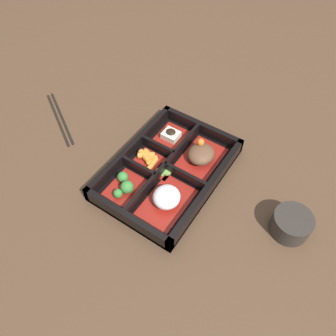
# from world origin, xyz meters

# --- Properties ---
(ground_plane) EXTENTS (3.00, 3.00, 0.00)m
(ground_plane) POSITION_xyz_m (0.00, 0.00, 0.00)
(ground_plane) COLOR #4C3523
(bento_base) EXTENTS (0.34, 0.23, 0.01)m
(bento_base) POSITION_xyz_m (0.00, 0.00, 0.01)
(bento_base) COLOR black
(bento_base) RESTS_ON ground_plane
(bento_rim) EXTENTS (0.34, 0.23, 0.04)m
(bento_rim) POSITION_xyz_m (0.00, -0.00, 0.02)
(bento_rim) COLOR black
(bento_rim) RESTS_ON ground_plane
(bowl_stew) EXTENTS (0.13, 0.09, 0.05)m
(bowl_stew) POSITION_xyz_m (-0.08, 0.05, 0.03)
(bowl_stew) COLOR maroon
(bowl_stew) RESTS_ON bento_base
(bowl_rice) EXTENTS (0.13, 0.09, 0.05)m
(bowl_rice) POSITION_xyz_m (0.08, 0.05, 0.03)
(bowl_rice) COLOR maroon
(bowl_rice) RESTS_ON bento_base
(bowl_tofu) EXTENTS (0.09, 0.07, 0.03)m
(bowl_tofu) POSITION_xyz_m (-0.10, -0.05, 0.02)
(bowl_tofu) COLOR maroon
(bowl_tofu) RESTS_ON bento_base
(bowl_carrots) EXTENTS (0.06, 0.07, 0.02)m
(bowl_carrots) POSITION_xyz_m (-0.00, -0.06, 0.02)
(bowl_carrots) COLOR maroon
(bowl_carrots) RESTS_ON bento_base
(bowl_greens) EXTENTS (0.09, 0.07, 0.04)m
(bowl_greens) POSITION_xyz_m (0.10, -0.05, 0.02)
(bowl_greens) COLOR maroon
(bowl_greens) RESTS_ON bento_base
(bowl_pickles) EXTENTS (0.04, 0.04, 0.01)m
(bowl_pickles) POSITION_xyz_m (0.01, -0.01, 0.02)
(bowl_pickles) COLOR maroon
(bowl_pickles) RESTS_ON bento_base
(tea_cup) EXTENTS (0.08, 0.08, 0.05)m
(tea_cup) POSITION_xyz_m (-0.02, 0.30, 0.03)
(tea_cup) COLOR #2D2823
(tea_cup) RESTS_ON ground_plane
(chopsticks) EXTENTS (0.13, 0.20, 0.01)m
(chopsticks) POSITION_xyz_m (0.01, -0.36, 0.00)
(chopsticks) COLOR black
(chopsticks) RESTS_ON ground_plane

